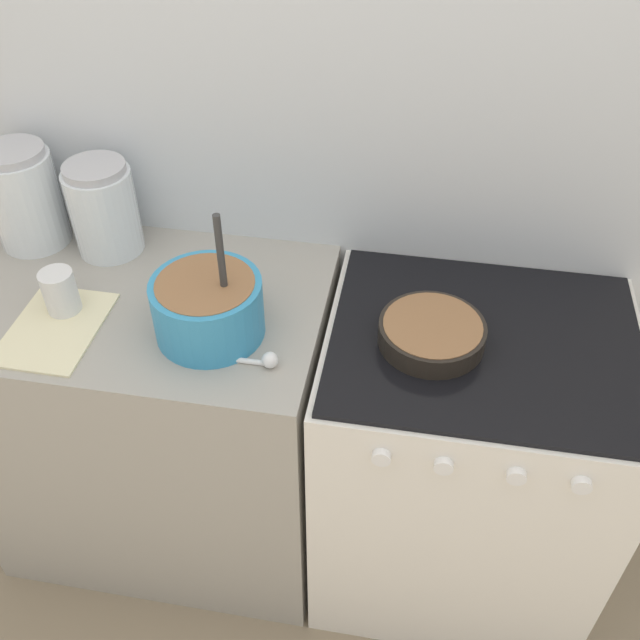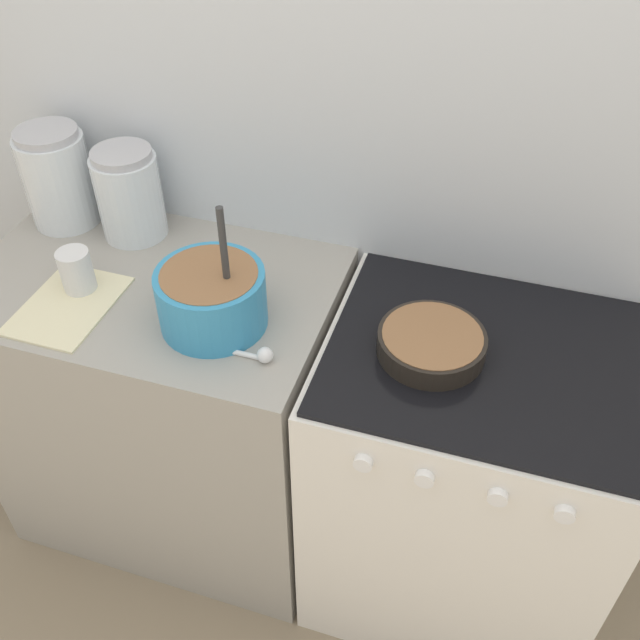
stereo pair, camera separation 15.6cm
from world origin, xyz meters
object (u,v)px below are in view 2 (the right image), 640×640
object	(u,v)px
mixing_bowl	(212,295)
storage_jar_left	(59,183)
baking_pan	(431,343)
storage_jar_middle	(130,199)
tin_can	(77,271)
stove	(461,479)

from	to	relation	value
mixing_bowl	storage_jar_left	distance (m)	0.62
baking_pan	storage_jar_middle	world-z (taller)	storage_jar_middle
baking_pan	tin_can	distance (m)	0.85
baking_pan	tin_can	bearing A→B (deg)	-177.36
storage_jar_middle	tin_can	xyz separation A→B (m)	(-0.01, -0.26, -0.05)
baking_pan	storage_jar_middle	distance (m)	0.87
mixing_bowl	storage_jar_middle	world-z (taller)	mixing_bowl
storage_jar_middle	stove	bearing A→B (deg)	-11.08
tin_can	stove	bearing A→B (deg)	4.10
storage_jar_left	storage_jar_middle	bearing A→B (deg)	0.00
stove	mixing_bowl	bearing A→B (deg)	-172.49
storage_jar_left	tin_can	size ratio (longest dim) A/B	2.40
storage_jar_left	storage_jar_middle	size ratio (longest dim) A/B	1.10
storage_jar_left	storage_jar_middle	world-z (taller)	storage_jar_left
storage_jar_middle	storage_jar_left	bearing A→B (deg)	180.00
mixing_bowl	baking_pan	xyz separation A→B (m)	(0.49, 0.05, -0.05)
stove	storage_jar_left	bearing A→B (deg)	170.86
baking_pan	tin_can	xyz separation A→B (m)	(-0.85, -0.04, 0.03)
mixing_bowl	stove	bearing A→B (deg)	7.51
storage_jar_middle	tin_can	world-z (taller)	storage_jar_middle
mixing_bowl	storage_jar_left	xyz separation A→B (m)	(-0.55, 0.27, 0.03)
mixing_bowl	storage_jar_left	size ratio (longest dim) A/B	1.20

